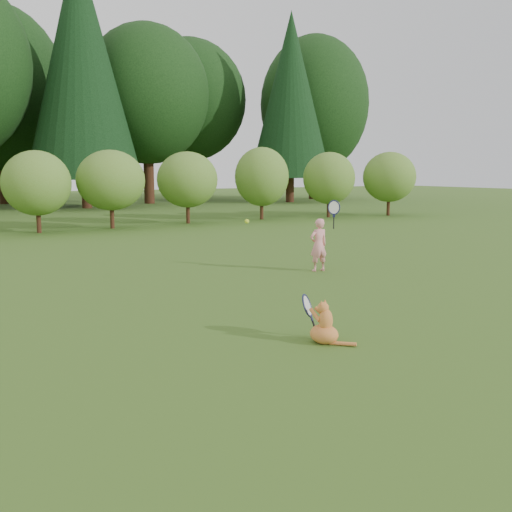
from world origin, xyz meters
TOP-DOWN VIEW (x-y plane):
  - ground at (0.00, 0.00)m, footprint 100.00×100.00m
  - shrub_row at (0.00, 13.00)m, footprint 28.00×3.00m
  - woodland_backdrop at (0.00, 23.00)m, footprint 48.00×10.00m
  - child at (2.56, 2.57)m, footprint 0.56×0.33m
  - cat at (-0.07, -1.29)m, footprint 0.46×0.75m
  - tennis_ball at (0.69, 2.00)m, footprint 0.07×0.07m

SIDE VIEW (x-z plane):
  - ground at x=0.00m, z-range 0.00..0.00m
  - cat at x=-0.07m, z-range -0.08..0.58m
  - child at x=2.56m, z-range -0.23..1.30m
  - tennis_ball at x=0.69m, z-range 1.06..1.13m
  - shrub_row at x=0.00m, z-range 0.00..2.80m
  - woodland_backdrop at x=0.00m, z-range 0.00..15.00m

